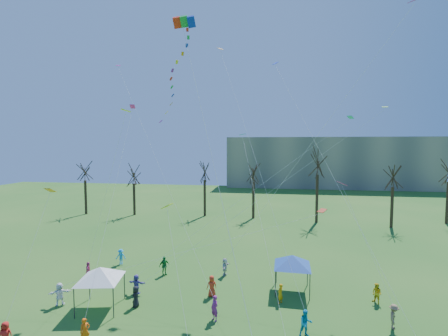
# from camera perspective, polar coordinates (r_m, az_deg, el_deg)

# --- Properties ---
(distant_building) EXTENTS (60.00, 14.00, 15.00)m
(distant_building) POSITION_cam_1_polar(r_m,az_deg,el_deg) (99.91, 18.38, 1.02)
(distant_building) COLOR gray
(distant_building) RESTS_ON ground
(bare_tree_row) EXTENTS (67.24, 9.52, 12.27)m
(bare_tree_row) POSITION_cam_1_polar(r_m,az_deg,el_deg) (52.82, 8.71, -1.39)
(bare_tree_row) COLOR black
(bare_tree_row) RESTS_ON ground
(big_box_kite) EXTENTS (4.18, 5.91, 22.65)m
(big_box_kite) POSITION_cam_1_polar(r_m,az_deg,el_deg) (24.36, -8.23, 16.18)
(big_box_kite) COLOR red
(big_box_kite) RESTS_ON ground
(canopy_tent_white) EXTENTS (4.27, 4.27, 3.25)m
(canopy_tent_white) POSITION_cam_1_polar(r_m,az_deg,el_deg) (26.97, -21.71, -17.46)
(canopy_tent_white) COLOR #3F3F44
(canopy_tent_white) RESTS_ON ground
(canopy_tent_blue) EXTENTS (4.24, 4.24, 3.18)m
(canopy_tent_blue) POSITION_cam_1_polar(r_m,az_deg,el_deg) (28.49, 12.39, -16.21)
(canopy_tent_blue) COLOR #3F3F44
(canopy_tent_blue) RESTS_ON ground
(festival_crowd) EXTENTS (26.14, 14.99, 1.84)m
(festival_crowd) POSITION_cam_1_polar(r_m,az_deg,el_deg) (26.18, -5.28, -22.42)
(festival_crowd) COLOR red
(festival_crowd) RESTS_ON ground
(small_kites_aloft) EXTENTS (26.73, 16.74, 31.65)m
(small_kites_aloft) POSITION_cam_1_polar(r_m,az_deg,el_deg) (26.25, 0.48, 5.67)
(small_kites_aloft) COLOR orange
(small_kites_aloft) RESTS_ON ground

